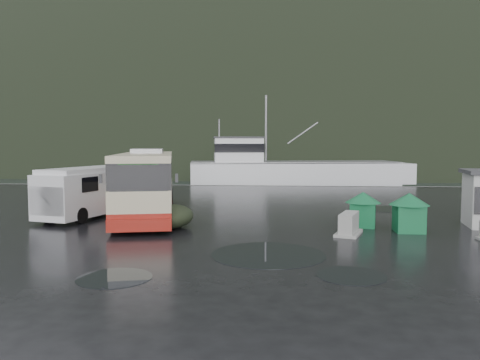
# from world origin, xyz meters

# --- Properties ---
(ground) EXTENTS (160.00, 160.00, 0.00)m
(ground) POSITION_xyz_m (0.00, 0.00, 0.00)
(ground) COLOR black
(ground) RESTS_ON ground
(harbor_water) EXTENTS (300.00, 180.00, 0.02)m
(harbor_water) POSITION_xyz_m (0.00, 110.00, 0.00)
(harbor_water) COLOR black
(harbor_water) RESTS_ON ground
(quay_edge) EXTENTS (160.00, 0.60, 1.50)m
(quay_edge) POSITION_xyz_m (0.00, 20.00, 0.00)
(quay_edge) COLOR #999993
(quay_edge) RESTS_ON ground
(headland) EXTENTS (780.00, 540.00, 570.00)m
(headland) POSITION_xyz_m (10.00, 250.00, 0.00)
(headland) COLOR black
(headland) RESTS_ON ground
(coach_bus) EXTENTS (5.44, 12.21, 3.35)m
(coach_bus) POSITION_xyz_m (-4.20, 3.05, 0.00)
(coach_bus) COLOR #C2B692
(coach_bus) RESTS_ON ground
(white_van) EXTENTS (3.48, 6.20, 2.46)m
(white_van) POSITION_xyz_m (-6.80, 1.93, 0.00)
(white_van) COLOR silver
(white_van) RESTS_ON ground
(waste_bin_left) EXTENTS (1.30, 1.30, 1.51)m
(waste_bin_left) POSITION_xyz_m (6.06, 0.20, 0.00)
(waste_bin_left) COLOR #116336
(waste_bin_left) RESTS_ON ground
(waste_bin_right) EXTENTS (1.16, 1.16, 1.59)m
(waste_bin_right) POSITION_xyz_m (7.70, -0.89, 0.00)
(waste_bin_right) COLOR #116336
(waste_bin_right) RESTS_ON ground
(dome_tent) EXTENTS (2.05, 2.69, 0.99)m
(dome_tent) POSITION_xyz_m (-2.12, -0.71, 0.00)
(dome_tent) COLOR #242C1A
(dome_tent) RESTS_ON ground
(jersey_barrier_a) EXTENTS (1.37, 1.91, 0.86)m
(jersey_barrier_a) POSITION_xyz_m (5.18, -1.65, 0.00)
(jersey_barrier_a) COLOR #999993
(jersey_barrier_a) RESTS_ON ground
(fishing_trawler) EXTENTS (25.02, 9.08, 9.79)m
(fishing_trawler) POSITION_xyz_m (4.15, 27.63, 0.00)
(fishing_trawler) COLOR silver
(fishing_trawler) RESTS_ON ground
(puddles) EXTENTS (12.85, 16.43, 0.01)m
(puddles) POSITION_xyz_m (3.42, -3.11, 0.00)
(puddles) COLOR black
(puddles) RESTS_ON ground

